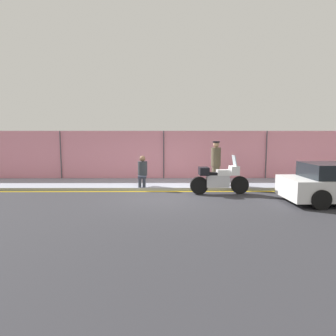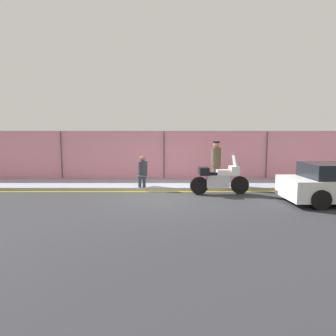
{
  "view_description": "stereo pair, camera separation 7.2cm",
  "coord_description": "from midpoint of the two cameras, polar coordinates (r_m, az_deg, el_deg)",
  "views": [
    {
      "loc": [
        0.12,
        -10.83,
        2.38
      ],
      "look_at": [
        0.2,
        1.78,
        0.88
      ],
      "focal_mm": 32.0,
      "sensor_mm": 36.0,
      "label": 1
    },
    {
      "loc": [
        0.19,
        -10.83,
        2.38
      ],
      "look_at": [
        0.2,
        1.78,
        0.88
      ],
      "focal_mm": 32.0,
      "sensor_mm": 36.0,
      "label": 2
    }
  ],
  "objects": [
    {
      "name": "ground_plane",
      "position": [
        11.09,
        -1.16,
        -5.61
      ],
      "size": [
        120.0,
        120.0,
        0.0
      ],
      "primitive_type": "plane",
      "color": "#2D2D33"
    },
    {
      "name": "sidewalk",
      "position": [
        13.54,
        -1.01,
        -3.06
      ],
      "size": [
        37.48,
        2.63,
        0.13
      ],
      "color": "#8E93A3",
      "rests_on": "ground_plane"
    },
    {
      "name": "curb_paint_stripe",
      "position": [
        12.17,
        -1.09,
        -4.48
      ],
      "size": [
        37.48,
        0.18,
        0.01
      ],
      "color": "gold",
      "rests_on": "ground_plane"
    },
    {
      "name": "storefront_fence",
      "position": [
        14.79,
        -0.96,
        2.32
      ],
      "size": [
        35.61,
        0.17,
        2.46
      ],
      "color": "pink",
      "rests_on": "ground_plane"
    },
    {
      "name": "motorcycle",
      "position": [
        11.72,
        9.53,
        -1.98
      ],
      "size": [
        2.3,
        0.58,
        1.51
      ],
      "rotation": [
        0.0,
        0.0,
        0.06
      ],
      "color": "black",
      "rests_on": "ground_plane"
    },
    {
      "name": "officer_standing",
      "position": [
        13.1,
        8.95,
        1.05
      ],
      "size": [
        0.41,
        0.41,
        1.87
      ],
      "color": "brown",
      "rests_on": "sidewalk"
    },
    {
      "name": "person_seated_on_curb",
      "position": [
        12.62,
        -5.05,
        -0.28
      ],
      "size": [
        0.4,
        0.67,
        1.28
      ],
      "color": "#2D3342",
      "rests_on": "sidewalk"
    }
  ]
}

